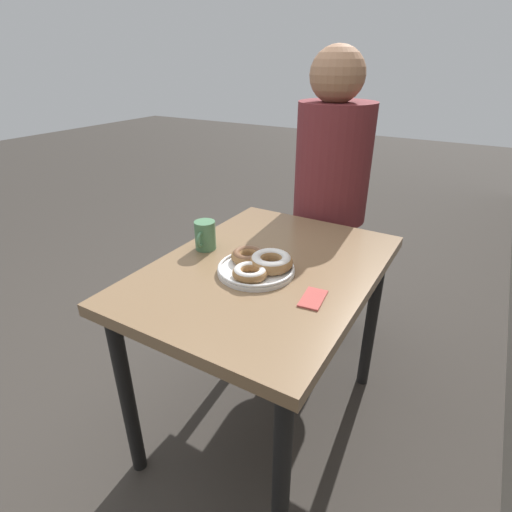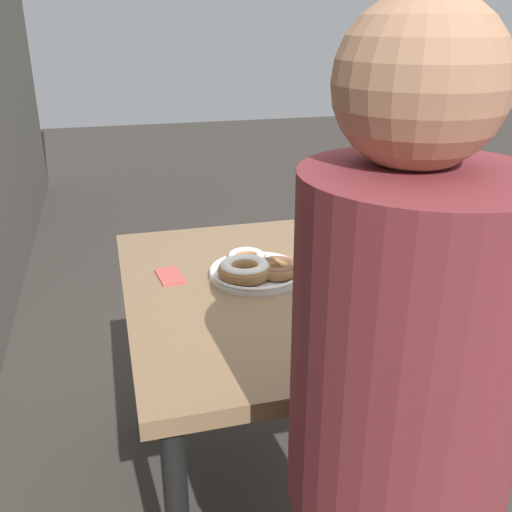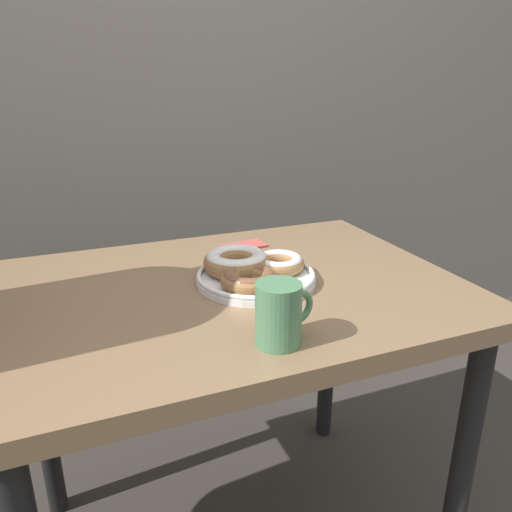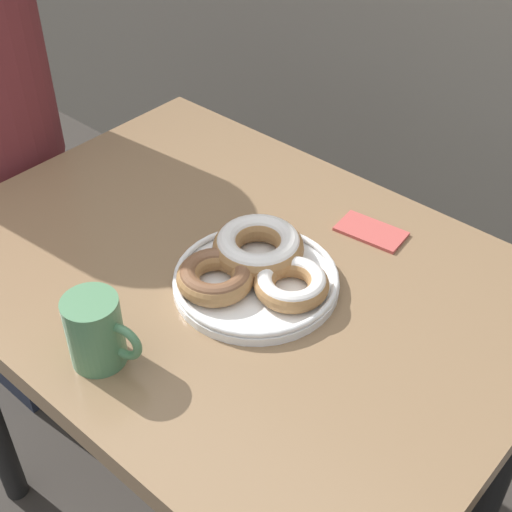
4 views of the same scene
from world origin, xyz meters
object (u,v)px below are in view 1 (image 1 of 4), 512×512
Objects in this scene: person_figure at (331,198)px; napkin at (313,298)px; dining_table at (265,289)px; donut_plate at (259,264)px; coffee_mug at (205,235)px.

napkin is at bearing 17.80° from person_figure.
dining_table is at bearing 2.92° from person_figure.
person_figure is (-0.74, -0.04, 0.01)m from donut_plate.
donut_plate is 2.22× the size of napkin.
dining_table is 0.27m from napkin.
person_figure reaches higher than napkin.
donut_plate reaches higher than dining_table.
donut_plate is 0.19× the size of person_figure.
person_figure is at bearing -177.21° from donut_plate.
napkin is (0.12, 0.48, -0.05)m from coffee_mug.
coffee_mug is at bearing -90.82° from dining_table.
dining_table is 8.68× the size of coffee_mug.
donut_plate is at bearing 1.03° from dining_table.
dining_table is at bearing -178.97° from donut_plate.
coffee_mug reaches higher than donut_plate.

